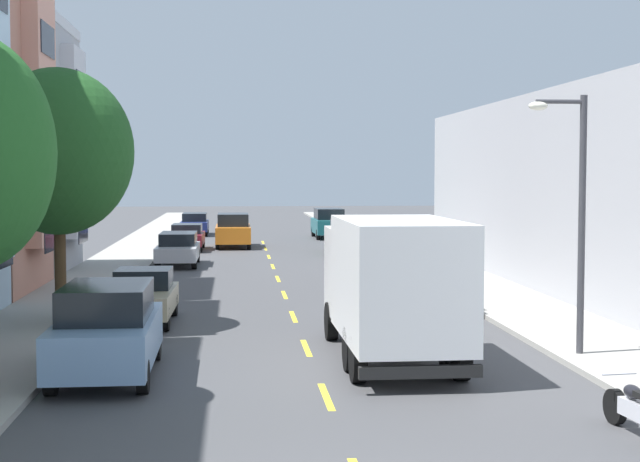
{
  "coord_description": "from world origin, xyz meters",
  "views": [
    {
      "loc": [
        -1.71,
        -10.58,
        4.24
      ],
      "look_at": [
        1.41,
        23.87,
        2.11
      ],
      "focal_mm": 53.01,
      "sensor_mm": 36.0,
      "label": 1
    }
  ],
  "objects": [
    {
      "name": "ground_plane",
      "position": [
        0.0,
        30.0,
        0.0
      ],
      "size": [
        160.0,
        160.0,
        0.0
      ],
      "primitive_type": "plane",
      "color": "#424244"
    },
    {
      "name": "sidewalk_left",
      "position": [
        -7.1,
        28.0,
        0.07
      ],
      "size": [
        3.2,
        120.0,
        0.14
      ],
      "primitive_type": "cube",
      "color": "#99968E",
      "rests_on": "ground_plane"
    },
    {
      "name": "sidewalk_right",
      "position": [
        7.1,
        28.0,
        0.07
      ],
      "size": [
        3.2,
        120.0,
        0.14
      ],
      "primitive_type": "cube",
      "color": "#99968E",
      "rests_on": "ground_plane"
    },
    {
      "name": "lane_centerline_dashes",
      "position": [
        0.0,
        24.5,
        0.0
      ],
      "size": [
        0.14,
        47.2,
        0.01
      ],
      "color": "yellow",
      "rests_on": "ground_plane"
    },
    {
      "name": "street_tree_second",
      "position": [
        -6.4,
        15.26,
        4.8
      ],
      "size": [
        4.01,
        4.01,
        6.91
      ],
      "color": "#47331E",
      "rests_on": "sidewalk_left"
    },
    {
      "name": "street_lamp",
      "position": [
        5.93,
        10.06,
        3.58
      ],
      "size": [
        1.35,
        0.28,
        5.84
      ],
      "color": "#38383D",
      "rests_on": "sidewalk_right"
    },
    {
      "name": "delivery_box_truck",
      "position": [
        1.8,
        10.28,
        1.85
      ],
      "size": [
        2.44,
        7.05,
        3.23
      ],
      "color": "white",
      "rests_on": "ground_plane"
    },
    {
      "name": "parked_sedan_burgundy",
      "position": [
        -4.33,
        41.6,
        0.75
      ],
      "size": [
        1.84,
        4.52,
        1.43
      ],
      "color": "maroon",
      "rests_on": "ground_plane"
    },
    {
      "name": "parked_hatchback_champagne",
      "position": [
        -4.32,
        16.28,
        0.76
      ],
      "size": [
        1.81,
        4.03,
        1.5
      ],
      "color": "tan",
      "rests_on": "ground_plane"
    },
    {
      "name": "parked_wagon_silver",
      "position": [
        -4.3,
        32.89,
        0.8
      ],
      "size": [
        1.84,
        4.71,
        1.5
      ],
      "color": "#B2B5BA",
      "rests_on": "ground_plane"
    },
    {
      "name": "parked_suv_sky",
      "position": [
        -4.36,
        9.18,
        0.99
      ],
      "size": [
        1.99,
        4.82,
        1.93
      ],
      "color": "#7A9EC6",
      "rests_on": "ground_plane"
    },
    {
      "name": "parked_suv_teal",
      "position": [
        4.4,
        50.47,
        0.99
      ],
      "size": [
        2.0,
        4.82,
        1.93
      ],
      "color": "#195B60",
      "rests_on": "ground_plane"
    },
    {
      "name": "parked_wagon_navy",
      "position": [
        -4.44,
        54.36,
        0.8
      ],
      "size": [
        1.83,
        4.7,
        1.5
      ],
      "color": "navy",
      "rests_on": "ground_plane"
    },
    {
      "name": "parked_hatchback_white",
      "position": [
        4.29,
        17.82,
        0.76
      ],
      "size": [
        1.86,
        4.05,
        1.5
      ],
      "color": "silver",
      "rests_on": "ground_plane"
    },
    {
      "name": "parked_hatchback_charcoal",
      "position": [
        4.48,
        23.49,
        0.76
      ],
      "size": [
        1.77,
        4.01,
        1.5
      ],
      "color": "#333338",
      "rests_on": "ground_plane"
    },
    {
      "name": "parked_pickup_forest",
      "position": [
        4.38,
        39.02,
        0.83
      ],
      "size": [
        2.03,
        5.31,
        1.73
      ],
      "color": "#194C28",
      "rests_on": "ground_plane"
    },
    {
      "name": "moving_orange_sedan",
      "position": [
        -1.8,
        43.33,
        0.99
      ],
      "size": [
        1.95,
        4.8,
        1.93
      ],
      "color": "orange",
      "rests_on": "ground_plane"
    },
    {
      "name": "parked_motorcycle",
      "position": [
        4.75,
        3.9,
        0.41
      ],
      "size": [
        0.62,
        2.05,
        0.9
      ],
      "color": "black",
      "rests_on": "ground_plane"
    }
  ]
}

